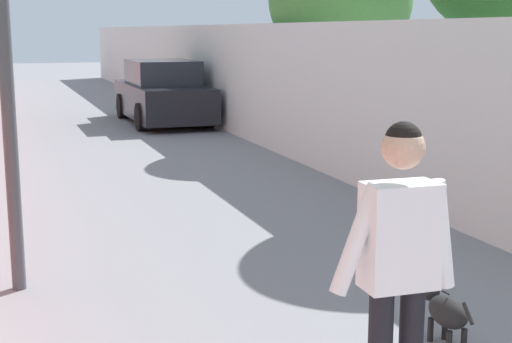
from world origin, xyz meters
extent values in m
plane|color=gray|center=(14.00, 0.00, 0.00)|extent=(80.00, 80.00, 0.00)
cube|color=silver|center=(12.00, -2.75, 1.19)|extent=(48.00, 0.30, 2.39)
cylinder|color=brown|center=(13.00, -4.25, 1.01)|extent=(0.20, 0.20, 2.02)
cylinder|color=#4C4C51|center=(6.03, 2.20, 1.81)|extent=(0.12, 0.12, 3.62)
cube|color=white|center=(2.62, 0.40, 1.22)|extent=(0.23, 0.39, 0.55)
cylinder|color=white|center=(2.62, 0.64, 1.23)|extent=(0.10, 0.29, 0.58)
cylinder|color=white|center=(2.61, 0.16, 1.21)|extent=(0.10, 0.18, 0.59)
sphere|color=tan|center=(2.62, 0.40, 1.68)|extent=(0.22, 0.22, 0.22)
sphere|color=black|center=(2.62, 0.40, 1.72)|extent=(0.19, 0.19, 0.19)
ellipsoid|color=black|center=(3.71, -0.67, 0.27)|extent=(0.40, 0.23, 0.22)
sphere|color=black|center=(3.96, -0.68, 0.34)|extent=(0.15, 0.15, 0.15)
cone|color=black|center=(3.96, -0.64, 0.42)|extent=(0.05, 0.05, 0.06)
cone|color=black|center=(3.96, -0.72, 0.42)|extent=(0.05, 0.05, 0.06)
cylinder|color=black|center=(3.83, -0.61, 0.09)|extent=(0.04, 0.04, 0.18)
cylinder|color=black|center=(3.83, -0.73, 0.09)|extent=(0.04, 0.04, 0.18)
cylinder|color=black|center=(3.58, -0.60, 0.09)|extent=(0.04, 0.04, 0.18)
cylinder|color=black|center=(3.58, -0.72, 0.09)|extent=(0.04, 0.04, 0.18)
cylinder|color=black|center=(3.46, -0.66, 0.35)|extent=(0.14, 0.03, 0.13)
cylinder|color=black|center=(3.16, -0.14, 0.73)|extent=(1.10, 1.08, 0.66)
cube|color=black|center=(17.43, -1.60, 0.56)|extent=(4.28, 1.70, 0.80)
cube|color=#262B33|center=(17.43, -1.60, 1.24)|extent=(2.23, 1.50, 0.60)
cylinder|color=black|center=(18.75, -0.81, 0.32)|extent=(0.64, 0.22, 0.64)
cylinder|color=black|center=(18.75, -2.39, 0.32)|extent=(0.64, 0.22, 0.64)
cylinder|color=black|center=(16.10, -0.81, 0.32)|extent=(0.64, 0.22, 0.64)
cylinder|color=black|center=(16.10, -2.39, 0.32)|extent=(0.64, 0.22, 0.64)
camera|label=1|loc=(-0.58, 2.30, 2.25)|focal=52.02mm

